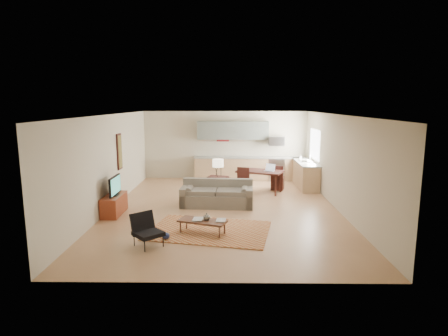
{
  "coord_description": "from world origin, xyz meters",
  "views": [
    {
      "loc": [
        0.14,
        -10.43,
        3.02
      ],
      "look_at": [
        0.0,
        0.3,
        1.15
      ],
      "focal_mm": 30.0,
      "sensor_mm": 36.0,
      "label": 1
    }
  ],
  "objects_px": {
    "coffee_table": "(202,227)",
    "dining_table": "(260,181)",
    "console_table": "(218,187)",
    "armchair": "(148,230)",
    "tv_credenza": "(114,205)",
    "sofa": "(217,193)"
  },
  "relations": [
    {
      "from": "dining_table",
      "to": "coffee_table",
      "type": "bearing_deg",
      "value": -89.17
    },
    {
      "from": "coffee_table",
      "to": "tv_credenza",
      "type": "bearing_deg",
      "value": 168.24
    },
    {
      "from": "coffee_table",
      "to": "dining_table",
      "type": "height_order",
      "value": "dining_table"
    },
    {
      "from": "tv_credenza",
      "to": "console_table",
      "type": "bearing_deg",
      "value": 32.02
    },
    {
      "from": "coffee_table",
      "to": "tv_credenza",
      "type": "xyz_separation_m",
      "value": [
        -2.54,
        1.56,
        0.1
      ]
    },
    {
      "from": "tv_credenza",
      "to": "console_table",
      "type": "relative_size",
      "value": 1.61
    },
    {
      "from": "tv_credenza",
      "to": "dining_table",
      "type": "height_order",
      "value": "dining_table"
    },
    {
      "from": "console_table",
      "to": "dining_table",
      "type": "bearing_deg",
      "value": 49.42
    },
    {
      "from": "armchair",
      "to": "coffee_table",
      "type": "bearing_deg",
      "value": -7.01
    },
    {
      "from": "console_table",
      "to": "dining_table",
      "type": "height_order",
      "value": "dining_table"
    },
    {
      "from": "sofa",
      "to": "armchair",
      "type": "height_order",
      "value": "sofa"
    },
    {
      "from": "coffee_table",
      "to": "armchair",
      "type": "bearing_deg",
      "value": -124.88
    },
    {
      "from": "coffee_table",
      "to": "armchair",
      "type": "xyz_separation_m",
      "value": [
        -1.1,
        -0.77,
        0.19
      ]
    },
    {
      "from": "dining_table",
      "to": "tv_credenza",
      "type": "bearing_deg",
      "value": -125.52
    },
    {
      "from": "sofa",
      "to": "armchair",
      "type": "distance_m",
      "value": 3.47
    },
    {
      "from": "console_table",
      "to": "dining_table",
      "type": "relative_size",
      "value": 0.48
    },
    {
      "from": "armchair",
      "to": "sofa",
      "type": "bearing_deg",
      "value": 24.64
    },
    {
      "from": "console_table",
      "to": "armchair",
      "type": "bearing_deg",
      "value": -90.28
    },
    {
      "from": "sofa",
      "to": "coffee_table",
      "type": "xyz_separation_m",
      "value": [
        -0.26,
        -2.41,
        -0.21
      ]
    },
    {
      "from": "coffee_table",
      "to": "dining_table",
      "type": "distance_m",
      "value": 4.5
    },
    {
      "from": "sofa",
      "to": "coffee_table",
      "type": "bearing_deg",
      "value": -92.79
    },
    {
      "from": "coffee_table",
      "to": "armchair",
      "type": "height_order",
      "value": "armchair"
    }
  ]
}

